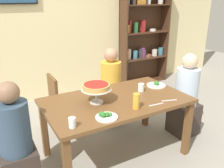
{
  "coord_description": "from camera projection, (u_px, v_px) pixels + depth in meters",
  "views": [
    {
      "loc": [
        -1.27,
        -2.14,
        1.84
      ],
      "look_at": [
        0.0,
        0.1,
        0.89
      ],
      "focal_mm": 38.53,
      "sensor_mm": 36.0,
      "label": 1
    }
  ],
  "objects": [
    {
      "name": "salad_plate_far_diner",
      "position": [
        106.0,
        116.0,
        2.29
      ],
      "size": [
        0.22,
        0.22,
        0.07
      ],
      "color": "white",
      "rests_on": "dining_table"
    },
    {
      "name": "dining_table",
      "position": [
        116.0,
        106.0,
        2.75
      ],
      "size": [
        1.61,
        0.93,
        0.74
      ],
      "color": "brown",
      "rests_on": "ground_plane"
    },
    {
      "name": "water_glass_clear_far",
      "position": [
        141.0,
        87.0,
        2.92
      ],
      "size": [
        0.07,
        0.07,
        0.1
      ],
      "primitive_type": "cylinder",
      "color": "white",
      "rests_on": "dining_table"
    },
    {
      "name": "bookshelf",
      "position": [
        143.0,
        31.0,
        5.08
      ],
      "size": [
        1.1,
        0.3,
        2.21
      ],
      "color": "#422819",
      "rests_on": "ground_plane"
    },
    {
      "name": "chair_far_left",
      "position": [
        62.0,
        102.0,
        3.24
      ],
      "size": [
        0.4,
        0.4,
        0.87
      ],
      "rotation": [
        0.0,
        0.0,
        -1.57
      ],
      "color": "brown",
      "rests_on": "ground_plane"
    },
    {
      "name": "deep_dish_pizza_stand",
      "position": [
        96.0,
        88.0,
        2.57
      ],
      "size": [
        0.33,
        0.33,
        0.22
      ],
      "color": "silver",
      "rests_on": "dining_table"
    },
    {
      "name": "diner_far_right",
      "position": [
        111.0,
        91.0,
        3.59
      ],
      "size": [
        0.34,
        0.34,
        1.15
      ],
      "rotation": [
        0.0,
        0.0,
        -1.57
      ],
      "color": "#382D28",
      "rests_on": "ground_plane"
    },
    {
      "name": "cutlery_knife_near",
      "position": [
        169.0,
        100.0,
        2.68
      ],
      "size": [
        0.18,
        0.07,
        0.0
      ],
      "primitive_type": "cube",
      "rotation": [
        0.0,
        0.0,
        -0.3
      ],
      "color": "silver",
      "rests_on": "dining_table"
    },
    {
      "name": "salad_plate_near_diner",
      "position": [
        156.0,
        85.0,
        3.11
      ],
      "size": [
        0.24,
        0.24,
        0.07
      ],
      "color": "white",
      "rests_on": "dining_table"
    },
    {
      "name": "water_glass_clear_near",
      "position": [
        72.0,
        123.0,
        2.12
      ],
      "size": [
        0.07,
        0.07,
        0.09
      ],
      "primitive_type": "cylinder",
      "color": "white",
      "rests_on": "dining_table"
    },
    {
      "name": "ground_plane",
      "position": [
        116.0,
        154.0,
        2.97
      ],
      "size": [
        12.0,
        12.0,
        0.0
      ],
      "primitive_type": "plane",
      "color": "gray"
    },
    {
      "name": "diner_head_east",
      "position": [
        185.0,
        101.0,
        3.28
      ],
      "size": [
        0.34,
        0.34,
        1.15
      ],
      "rotation": [
        0.0,
        0.0,
        3.14
      ],
      "color": "#382D28",
      "rests_on": "ground_plane"
    },
    {
      "name": "diner_head_west",
      "position": [
        17.0,
        147.0,
        2.28
      ],
      "size": [
        0.34,
        0.34,
        1.15
      ],
      "color": "#382D28",
      "rests_on": "ground_plane"
    },
    {
      "name": "beer_glass_amber_tall",
      "position": [
        136.0,
        101.0,
        2.46
      ],
      "size": [
        0.07,
        0.07,
        0.17
      ],
      "primitive_type": "cylinder",
      "color": "gold",
      "rests_on": "dining_table"
    },
    {
      "name": "rear_partition",
      "position": [
        54.0,
        22.0,
        4.28
      ],
      "size": [
        8.0,
        0.12,
        2.8
      ],
      "primitive_type": "cube",
      "color": "beige",
      "rests_on": "ground_plane"
    },
    {
      "name": "cutlery_fork_near",
      "position": [
        156.0,
        104.0,
        2.58
      ],
      "size": [
        0.18,
        0.03,
        0.0
      ],
      "primitive_type": "cube",
      "rotation": [
        0.0,
        0.0,
        -0.07
      ],
      "color": "silver",
      "rests_on": "dining_table"
    }
  ]
}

